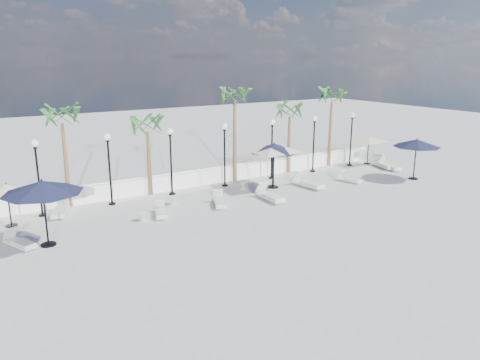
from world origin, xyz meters
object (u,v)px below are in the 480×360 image
lounger_2 (60,210)px  lounger_7 (389,166)px  lounger_4 (219,202)px  lounger_5 (308,183)px  lounger_8 (383,164)px  lounger_6 (349,179)px  parasol_navy_mid (274,148)px  parasol_navy_left (42,187)px  parasol_cream_sq_b (369,137)px  parasol_cream_sq_a (273,144)px  lounger_3 (270,195)px  lounger_1 (20,242)px  parasol_cream_small (7,189)px  parasol_navy_right (417,143)px  lounger_0 (160,212)px

lounger_2 → lounger_7: bearing=14.5°
lounger_4 → lounger_5: bearing=25.3°
lounger_8 → lounger_6: bearing=-147.6°
lounger_2 → parasol_navy_mid: size_ratio=0.68×
lounger_7 → lounger_8: lounger_8 is taller
parasol_navy_left → parasol_cream_sq_b: bearing=9.5°
parasol_cream_sq_a → parasol_cream_sq_b: size_ratio=1.34×
parasol_cream_sq_b → lounger_6: bearing=-147.8°
lounger_3 → parasol_navy_left: size_ratio=0.65×
lounger_5 → parasol_navy_mid: (-1.83, 1.05, 2.16)m
lounger_1 → lounger_7: (24.01, 1.34, 0.03)m
lounger_5 → lounger_2: bearing=161.4°
parasol_cream_sq_a → parasol_cream_small: parasol_cream_sq_a is taller
lounger_4 → parasol_navy_mid: parasol_navy_mid is taller
lounger_4 → parasol_cream_sq_a: size_ratio=0.32×
lounger_5 → parasol_navy_left: size_ratio=0.69×
lounger_6 → parasol_navy_mid: 5.52m
lounger_1 → parasol_navy_left: (1.03, -0.46, 2.31)m
lounger_1 → parasol_cream_sq_a: bearing=-15.4°
lounger_4 → parasol_navy_left: parasol_navy_left is taller
parasol_navy_right → parasol_cream_small: parasol_navy_right is taller
parasol_cream_sq_b → lounger_2: bearing=179.9°
lounger_2 → lounger_8: 21.75m
lounger_6 → parasol_navy_left: (-18.10, -0.76, 2.33)m
lounger_7 → lounger_8: bearing=100.4°
lounger_3 → lounger_7: (11.36, 1.51, -0.02)m
lounger_3 → lounger_8: 11.56m
parasol_navy_right → parasol_navy_left: bearing=177.7°
lounger_3 → parasol_navy_mid: size_ratio=0.68×
lounger_3 → parasol_navy_left: (-11.62, -0.29, 2.27)m
lounger_4 → lounger_8: size_ratio=0.82×
lounger_6 → lounger_8: (4.88, 1.62, 0.07)m
parasol_navy_mid → parasol_cream_sq_b: bearing=9.1°
lounger_2 → parasol_cream_small: 2.82m
lounger_1 → parasol_navy_left: bearing=-47.1°
parasol_navy_right → lounger_7: bearing=73.2°
lounger_2 → lounger_5: 14.07m
lounger_3 → lounger_7: lounger_3 is taller
lounger_8 → parasol_navy_right: (-0.81, -3.27, 2.08)m
lounger_7 → parasol_cream_sq_a: 9.99m
lounger_1 → lounger_6: 19.13m
parasol_cream_small → lounger_8: bearing=-2.3°
lounger_1 → lounger_8: (24.01, 1.92, 0.05)m
lounger_1 → parasol_navy_right: size_ratio=0.60×
lounger_7 → parasol_navy_mid: size_ratio=0.66×
parasol_navy_right → lounger_5: bearing=163.3°
lounger_5 → parasol_navy_right: parasol_navy_right is taller
parasol_cream_sq_b → parasol_cream_small: bearing=-178.8°
parasol_navy_mid → lounger_4: bearing=-163.3°
lounger_0 → lounger_5: size_ratio=0.76×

